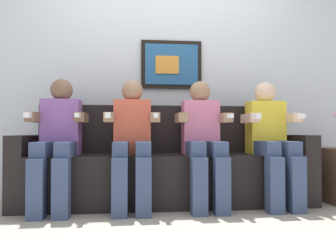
{
  "coord_description": "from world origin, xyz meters",
  "views": [
    {
      "loc": [
        -0.28,
        -2.62,
        0.65
      ],
      "look_at": [
        0.0,
        0.15,
        0.7
      ],
      "focal_mm": 34.63,
      "sensor_mm": 36.0,
      "label": 1
    }
  ],
  "objects_px": {
    "couch": "(166,169)",
    "person_rightmost": "(271,137)",
    "person_leftmost": "(58,137)",
    "person_left_center": "(132,137)",
    "person_right_center": "(203,137)"
  },
  "relations": [
    {
      "from": "person_left_center",
      "to": "person_right_center",
      "type": "height_order",
      "value": "same"
    },
    {
      "from": "couch",
      "to": "person_left_center",
      "type": "height_order",
      "value": "person_left_center"
    },
    {
      "from": "person_leftmost",
      "to": "person_left_center",
      "type": "height_order",
      "value": "same"
    },
    {
      "from": "couch",
      "to": "person_left_center",
      "type": "distance_m",
      "value": 0.46
    },
    {
      "from": "person_left_center",
      "to": "person_leftmost",
      "type": "bearing_deg",
      "value": 180.0
    },
    {
      "from": "person_right_center",
      "to": "person_rightmost",
      "type": "height_order",
      "value": "same"
    },
    {
      "from": "couch",
      "to": "person_leftmost",
      "type": "relative_size",
      "value": 2.34
    },
    {
      "from": "couch",
      "to": "person_leftmost",
      "type": "height_order",
      "value": "person_leftmost"
    },
    {
      "from": "person_left_center",
      "to": "person_rightmost",
      "type": "distance_m",
      "value": 1.23
    },
    {
      "from": "couch",
      "to": "person_left_center",
      "type": "xyz_separation_m",
      "value": [
        -0.31,
        -0.17,
        0.29
      ]
    },
    {
      "from": "person_left_center",
      "to": "person_rightmost",
      "type": "height_order",
      "value": "same"
    },
    {
      "from": "couch",
      "to": "person_rightmost",
      "type": "bearing_deg",
      "value": -10.42
    },
    {
      "from": "person_leftmost",
      "to": "person_rightmost",
      "type": "distance_m",
      "value": 1.84
    },
    {
      "from": "person_leftmost",
      "to": "person_right_center",
      "type": "relative_size",
      "value": 1.0
    },
    {
      "from": "person_leftmost",
      "to": "person_rightmost",
      "type": "xyz_separation_m",
      "value": [
        1.84,
        0.0,
        0.0
      ]
    }
  ]
}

